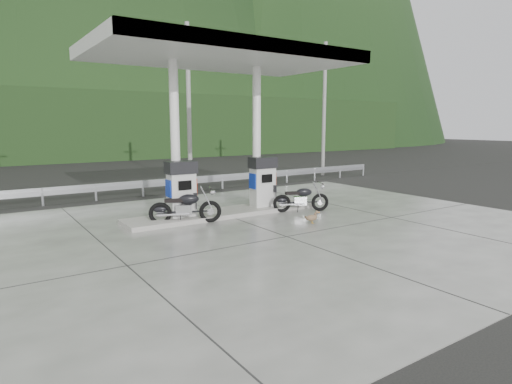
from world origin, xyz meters
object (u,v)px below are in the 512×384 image
motorcycle_left (185,208)px  motorcycle_right (301,199)px  gas_pump_right (263,182)px  duck (312,218)px  gas_pump_left (182,189)px

motorcycle_left → motorcycle_right: 4.30m
gas_pump_right → duck: bearing=-88.6°
motorcycle_right → duck: (-0.93, -1.64, -0.29)m
gas_pump_left → gas_pump_right: size_ratio=1.00×
gas_pump_right → duck: (0.06, -2.64, -0.88)m
gas_pump_left → motorcycle_right: 4.35m
motorcycle_left → motorcycle_right: bearing=14.6°
gas_pump_left → motorcycle_right: size_ratio=0.93×
gas_pump_right → motorcycle_right: bearing=-45.2°
gas_pump_right → motorcycle_right: (1.00, -1.00, -0.59)m
gas_pump_left → gas_pump_right: (3.20, 0.00, 0.00)m
motorcycle_right → duck: size_ratio=4.09×
gas_pump_left → motorcycle_right: (4.20, -1.00, -0.59)m
motorcycle_right → duck: 1.91m
motorcycle_right → duck: bearing=-95.9°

